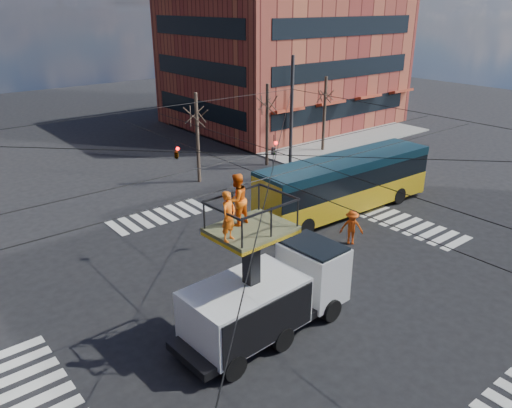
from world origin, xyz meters
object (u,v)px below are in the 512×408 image
object	(u,v)px
traffic_cone	(197,345)
worker_ground	(194,334)
utility_truck	(268,282)
flagger	(352,227)
city_bus	(345,183)

from	to	relation	value
traffic_cone	worker_ground	size ratio (longest dim) A/B	0.43
utility_truck	worker_ground	distance (m)	3.16
utility_truck	worker_ground	bearing A→B (deg)	167.78
flagger	traffic_cone	bearing A→B (deg)	-122.25
utility_truck	traffic_cone	world-z (taller)	utility_truck
worker_ground	city_bus	bearing A→B (deg)	-65.99
city_bus	worker_ground	world-z (taller)	city_bus
city_bus	traffic_cone	size ratio (longest dim) A/B	15.87
city_bus	worker_ground	distance (m)	14.82
utility_truck	worker_ground	world-z (taller)	utility_truck
traffic_cone	utility_truck	bearing A→B (deg)	-9.78
worker_ground	flagger	world-z (taller)	flagger
city_bus	worker_ground	size ratio (longest dim) A/B	6.76
utility_truck	traffic_cone	distance (m)	3.30
utility_truck	worker_ground	size ratio (longest dim) A/B	4.10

